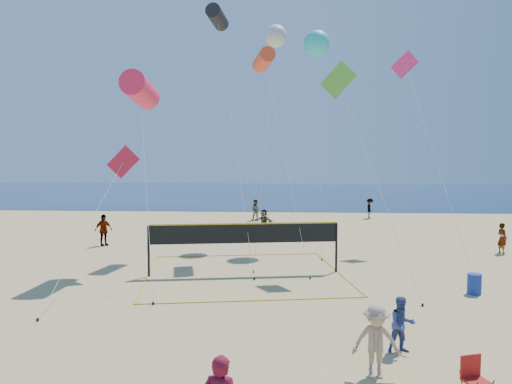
{
  "coord_description": "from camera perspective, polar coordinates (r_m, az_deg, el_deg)",
  "views": [
    {
      "loc": [
        0.26,
        -9.84,
        5.23
      ],
      "look_at": [
        -0.5,
        2.0,
        4.39
      ],
      "focal_mm": 35.0,
      "sensor_mm": 36.0,
      "label": 1
    }
  ],
  "objects": [
    {
      "name": "ocean",
      "position": [
        72.03,
        3.44,
        -0.1
      ],
      "size": [
        140.0,
        50.0,
        0.03
      ],
      "primitive_type": "cube",
      "color": "#10214E",
      "rests_on": "ground"
    },
    {
      "name": "bystander_a",
      "position": [
        14.31,
        16.33,
        -14.36
      ],
      "size": [
        0.83,
        0.71,
        1.51
      ],
      "primitive_type": "imported",
      "rotation": [
        0.0,
        0.0,
        0.2
      ],
      "color": "#344782",
      "rests_on": "ground"
    },
    {
      "name": "bystander_b",
      "position": [
        12.62,
        13.57,
        -16.25
      ],
      "size": [
        1.14,
        0.66,
        1.76
      ],
      "primitive_type": "imported",
      "rotation": [
        0.0,
        0.0,
        -0.0
      ],
      "color": "tan",
      "rests_on": "ground"
    },
    {
      "name": "far_person_0",
      "position": [
        30.69,
        -17.05,
        -4.18
      ],
      "size": [
        1.06,
        1.12,
        1.86
      ],
      "primitive_type": "imported",
      "rotation": [
        0.0,
        0.0,
        0.85
      ],
      "color": "gray",
      "rests_on": "ground"
    },
    {
      "name": "far_person_1",
      "position": [
        33.92,
        0.91,
        -3.41
      ],
      "size": [
        1.59,
        1.15,
        1.66
      ],
      "primitive_type": "imported",
      "rotation": [
        0.0,
        0.0,
        -0.49
      ],
      "color": "gray",
      "rests_on": "ground"
    },
    {
      "name": "far_person_2",
      "position": [
        30.18,
        26.31,
        -4.76
      ],
      "size": [
        0.58,
        0.7,
        1.66
      ],
      "primitive_type": "imported",
      "rotation": [
        0.0,
        0.0,
        1.92
      ],
      "color": "gray",
      "rests_on": "ground"
    },
    {
      "name": "far_person_3",
      "position": [
        40.77,
        -0.01,
        -2.1
      ],
      "size": [
        0.9,
        0.74,
        1.71
      ],
      "primitive_type": "imported",
      "rotation": [
        0.0,
        0.0,
        -0.12
      ],
      "color": "gray",
      "rests_on": "ground"
    },
    {
      "name": "far_person_4",
      "position": [
        43.32,
        12.89,
        -1.85
      ],
      "size": [
        0.78,
        1.18,
        1.7
      ],
      "primitive_type": "imported",
      "rotation": [
        0.0,
        0.0,
        1.43
      ],
      "color": "gray",
      "rests_on": "ground"
    },
    {
      "name": "camp_chair",
      "position": [
        12.42,
        23.62,
        -18.61
      ],
      "size": [
        0.61,
        0.72,
        1.02
      ],
      "rotation": [
        0.0,
        0.0,
        0.32
      ],
      "color": "#A71913",
      "rests_on": "ground"
    },
    {
      "name": "trash_barrel",
      "position": [
        21.04,
        23.68,
        -9.6
      ],
      "size": [
        0.6,
        0.6,
        0.78
      ],
      "primitive_type": "cylinder",
      "rotation": [
        0.0,
        0.0,
        -0.16
      ],
      "color": "#172F96",
      "rests_on": "ground"
    },
    {
      "name": "volleyball_net",
      "position": [
        22.25,
        -1.35,
        -5.44
      ],
      "size": [
        9.88,
        9.76,
        2.29
      ],
      "rotation": [
        0.0,
        0.0,
        0.17
      ],
      "color": "black",
      "rests_on": "ground"
    },
    {
      "name": "kite_0",
      "position": [
        24.02,
        -13.1,
        11.27
      ],
      "size": [
        2.72,
        7.25,
        9.06
      ],
      "rotation": [
        0.0,
        0.0,
        0.02
      ],
      "color": "#FD254C",
      "rests_on": "ground"
    },
    {
      "name": "kite_1",
      "position": [
        29.83,
        -4.45,
        19.26
      ],
      "size": [
        3.2,
        8.81,
        13.64
      ],
      "rotation": [
        0.0,
        0.0,
        -0.13
      ],
      "color": "black",
      "rests_on": "ground"
    },
    {
      "name": "kite_2",
      "position": [
        27.61,
        0.89,
        14.85
      ],
      "size": [
        3.01,
        7.09,
        10.97
      ],
      "rotation": [
        0.0,
        0.0,
        0.29
      ],
      "color": "#F54826",
      "rests_on": "ground"
    },
    {
      "name": "kite_3",
      "position": [
        22.83,
        -15.33,
        2.59
      ],
      "size": [
        1.54,
        7.1,
        5.76
      ],
      "rotation": [
        0.0,
        0.0,
        0.19
      ],
      "color": "#B91835",
      "rests_on": "ground"
    },
    {
      "name": "kite_4",
      "position": [
        23.63,
        9.77,
        11.56
      ],
      "size": [
        3.28,
        6.53,
        9.67
      ],
      "rotation": [
        0.0,
        0.0,
        -0.2
      ],
      "color": "green",
      "rests_on": "ground"
    },
    {
      "name": "kite_5",
      "position": [
        30.48,
        16.99,
        12.65
      ],
      "size": [
        2.05,
        8.66,
        11.4
      ],
      "rotation": [
        0.0,
        0.0,
        0.26
      ],
      "color": "#F12E77",
      "rests_on": "ground"
    },
    {
      "name": "kite_6",
      "position": [
        32.65,
        2.27,
        17.36
      ],
      "size": [
        1.58,
        10.48,
        13.46
      ],
      "rotation": [
        0.0,
        0.0,
        0.13
      ],
      "color": "silver",
      "rests_on": "ground"
    },
    {
      "name": "kite_7",
      "position": [
        31.16,
        6.95,
        16.52
      ],
      "size": [
        1.84,
        6.28,
        12.75
      ],
      "rotation": [
        0.0,
        0.0,
        0.22
      ],
      "color": "#30CAD2",
      "rests_on": "ground"
    }
  ]
}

